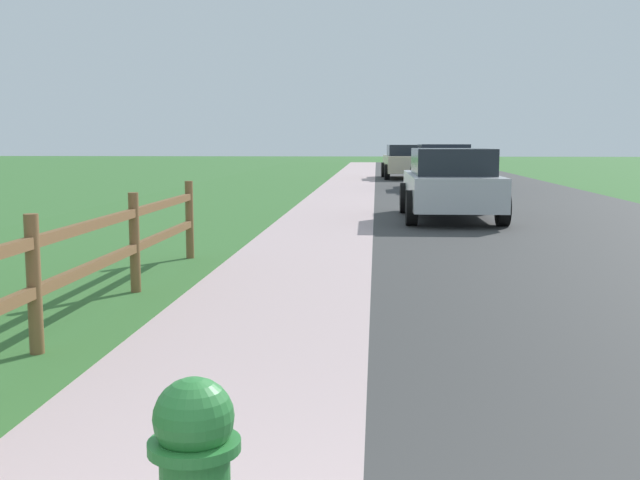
% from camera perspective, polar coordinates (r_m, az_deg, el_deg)
% --- Properties ---
extents(ground_plane, '(120.00, 120.00, 0.00)m').
position_cam_1_polar(ground_plane, '(26.58, 4.09, 3.80)').
color(ground_plane, '#386D31').
extents(road_asphalt, '(7.00, 66.00, 0.01)m').
position_cam_1_polar(road_asphalt, '(28.79, 11.10, 3.95)').
color(road_asphalt, '#383838').
rests_on(road_asphalt, ground).
extents(curb_concrete, '(6.00, 66.00, 0.01)m').
position_cam_1_polar(curb_concrete, '(28.74, -1.90, 4.08)').
color(curb_concrete, '#BFA3A4').
rests_on(curb_concrete, ground).
extents(grass_verge, '(5.00, 66.00, 0.00)m').
position_cam_1_polar(grass_verge, '(28.94, -4.86, 4.08)').
color(grass_verge, '#386D31').
rests_on(grass_verge, ground).
extents(rail_fence, '(0.11, 9.87, 1.08)m').
position_cam_1_polar(rail_fence, '(6.20, -20.53, -2.35)').
color(rail_fence, brown).
rests_on(rail_fence, ground).
extents(parked_suv_silver, '(2.01, 4.32, 1.48)m').
position_cam_1_polar(parked_suv_silver, '(16.33, 9.69, 4.20)').
color(parked_suv_silver, '#B7BABF').
rests_on(parked_suv_silver, ground).
extents(parked_car_blue, '(2.12, 4.51, 1.54)m').
position_cam_1_polar(parked_car_blue, '(26.91, 9.15, 5.43)').
color(parked_car_blue, navy).
rests_on(parked_car_blue, ground).
extents(parked_car_beige, '(2.24, 4.61, 1.49)m').
position_cam_1_polar(parked_car_beige, '(34.56, 6.46, 5.84)').
color(parked_car_beige, '#C6B793').
rests_on(parked_car_beige, ground).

